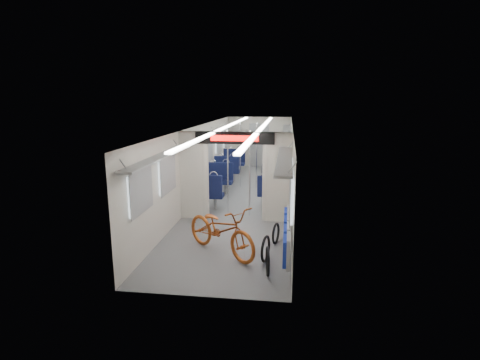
{
  "coord_description": "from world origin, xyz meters",
  "views": [
    {
      "loc": [
        1.32,
        -11.35,
        3.12
      ],
      "look_at": [
        0.12,
        -1.99,
        1.06
      ],
      "focal_mm": 28.0,
      "sensor_mm": 36.0,
      "label": 1
    }
  ],
  "objects": [
    {
      "name": "flip_bench",
      "position": [
        1.35,
        -4.52,
        0.58
      ],
      "size": [
        0.12,
        2.13,
        0.54
      ],
      "color": "gray",
      "rests_on": "carriage"
    },
    {
      "name": "stanchion_near_right",
      "position": [
        0.34,
        -1.64,
        1.15
      ],
      "size": [
        0.04,
        0.04,
        2.3
      ],
      "primitive_type": "cylinder",
      "color": "silver",
      "rests_on": "ground"
    },
    {
      "name": "seat_bay_near_left",
      "position": [
        -0.93,
        -0.27,
        0.56
      ],
      "size": [
        0.94,
        2.22,
        1.14
      ],
      "color": "black",
      "rests_on": "ground"
    },
    {
      "name": "seat_bay_far_left",
      "position": [
        -0.93,
        3.33,
        0.56
      ],
      "size": [
        0.93,
        2.17,
        1.13
      ],
      "color": "black",
      "rests_on": "ground"
    },
    {
      "name": "stanchion_far_right",
      "position": [
        0.24,
        1.62,
        1.15
      ],
      "size": [
        0.04,
        0.04,
        2.3
      ],
      "primitive_type": "cylinder",
      "color": "silver",
      "rests_on": "ground"
    },
    {
      "name": "bike_hoop_c",
      "position": [
        1.12,
        -3.58,
        0.21
      ],
      "size": [
        0.17,
        0.47,
        0.47
      ],
      "primitive_type": "torus",
      "rotation": [
        1.57,
        0.0,
        1.31
      ],
      "color": "black",
      "rests_on": "ground"
    },
    {
      "name": "seat_bay_far_right",
      "position": [
        0.93,
        3.39,
        0.55
      ],
      "size": [
        0.92,
        2.1,
        1.11
      ],
      "color": "black",
      "rests_on": "ground"
    },
    {
      "name": "bike_hoop_b",
      "position": [
        0.95,
        -4.55,
        0.24
      ],
      "size": [
        0.17,
        0.53,
        0.53
      ],
      "primitive_type": "torus",
      "rotation": [
        1.57,
        0.0,
        1.34
      ],
      "color": "black",
      "rests_on": "ground"
    },
    {
      "name": "bike_hoop_a",
      "position": [
        1.02,
        -5.12,
        0.24
      ],
      "size": [
        0.11,
        0.54,
        0.54
      ],
      "primitive_type": "torus",
      "rotation": [
        1.57,
        0.0,
        1.69
      ],
      "color": "black",
      "rests_on": "ground"
    },
    {
      "name": "stanchion_near_left",
      "position": [
        -0.28,
        -1.43,
        1.15
      ],
      "size": [
        0.04,
        0.04,
        2.3
      ],
      "primitive_type": "cylinder",
      "color": "silver",
      "rests_on": "ground"
    },
    {
      "name": "stanchion_far_left",
      "position": [
        -0.33,
        1.63,
        1.15
      ],
      "size": [
        0.04,
        0.04,
        2.3
      ],
      "primitive_type": "cylinder",
      "color": "silver",
      "rests_on": "ground"
    },
    {
      "name": "bicycle",
      "position": [
        0.02,
        -4.26,
        0.52
      ],
      "size": [
        1.96,
        1.78,
        1.04
      ],
      "primitive_type": "imported",
      "rotation": [
        0.0,
        0.0,
        0.88
      ],
      "color": "#9E4717",
      "rests_on": "ground"
    },
    {
      "name": "seat_bay_near_right",
      "position": [
        0.93,
        0.02,
        0.53
      ],
      "size": [
        0.89,
        1.98,
        1.07
      ],
      "color": "black",
      "rests_on": "ground"
    },
    {
      "name": "carriage",
      "position": [
        0.0,
        -0.27,
        1.5
      ],
      "size": [
        12.0,
        12.02,
        2.31
      ],
      "color": "#515456",
      "rests_on": "ground"
    }
  ]
}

